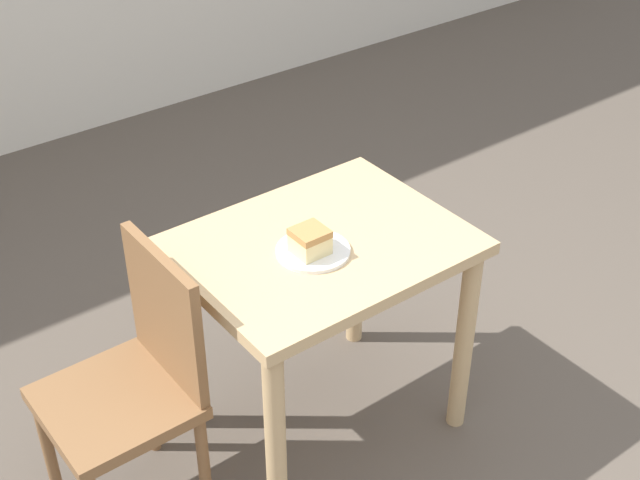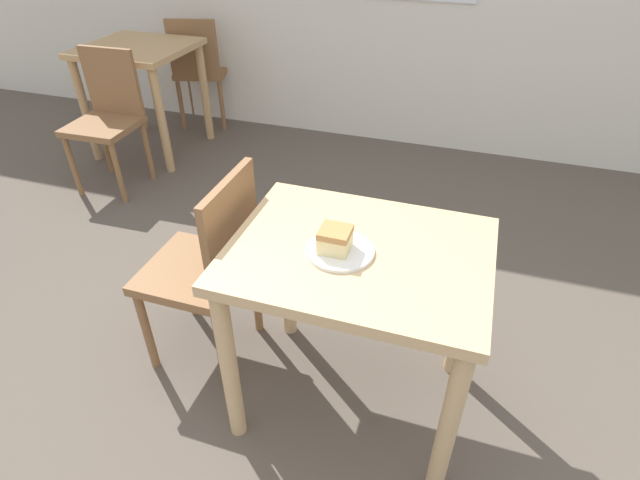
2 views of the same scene
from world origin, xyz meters
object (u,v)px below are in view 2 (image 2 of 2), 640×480
plate (340,251)px  chair_far_corner (107,115)px  dining_table_far (141,67)px  cake_slice (335,239)px  chair_near_window (209,265)px  dining_table_near (357,283)px  chair_far_opposite (200,68)px

plate → chair_far_corner: bearing=146.4°
dining_table_far → cake_slice: size_ratio=8.07×
chair_near_window → plate: (0.56, -0.10, 0.27)m
dining_table_near → chair_far_corner: size_ratio=0.95×
chair_far_corner → plate: bearing=-35.4°
chair_near_window → chair_far_corner: (-1.37, 1.18, 0.00)m
dining_table_far → chair_far_corner: 0.57m
chair_far_opposite → dining_table_far: bearing=58.2°
chair_far_opposite → plate: 3.03m
chair_far_corner → chair_far_opposite: size_ratio=1.00×
dining_table_far → chair_near_window: size_ratio=0.89×
dining_table_far → chair_near_window: bearing=-49.7°
chair_far_corner → cake_slice: bearing=-35.8°
chair_near_window → chair_far_opposite: bearing=-149.9°
cake_slice → dining_table_near: bearing=29.4°
chair_far_corner → plate: size_ratio=4.02×
chair_far_corner → chair_far_opposite: bearing=85.0°
plate → chair_far_opposite: bearing=128.3°
chair_far_opposite → cake_slice: bearing=111.4°
dining_table_far → chair_far_opposite: chair_far_opposite is taller
plate → cake_slice: (-0.01, -0.01, 0.04)m
dining_table_far → chair_far_opposite: (0.15, 0.55, -0.14)m
dining_table_near → chair_far_opposite: chair_far_opposite is taller
chair_far_corner → dining_table_near: bearing=-34.0°
dining_table_far → chair_far_opposite: bearing=74.7°
dining_table_near → chair_far_opposite: (-1.92, 2.34, -0.13)m
dining_table_near → chair_far_corner: 2.35m
chair_near_window → dining_table_far: bearing=-139.7°
dining_table_far → plate: 2.72m
cake_slice → chair_far_opposite: bearing=128.0°
chair_far_opposite → plate: chair_far_opposite is taller
dining_table_far → plate: bearing=-42.1°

